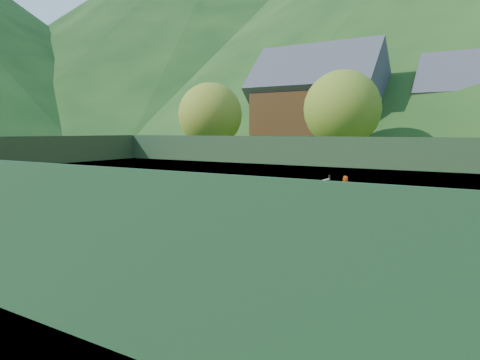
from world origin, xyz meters
The scene contains 32 objects.
ground centered at (0.00, 0.00, 0.00)m, with size 400.00×400.00×0.00m, color #305219.
clay_court centered at (0.00, 0.00, 0.01)m, with size 40.00×24.00×0.02m, color #BD411E.
mountain_far_left centered at (-90.00, 150.00, 50.00)m, with size 260.00×260.00×100.00m, color black.
coach centered at (-1.41, -3.14, 0.81)m, with size 0.58×0.38×1.59m, color #193DA7.
student_a centered at (0.80, 1.57, 0.69)m, with size 0.65×0.50×1.33m, color orange.
student_b centered at (2.07, 2.15, 0.78)m, with size 0.89×0.37×1.53m, color orange.
student_c centered at (5.98, 1.17, 0.70)m, with size 0.67×0.43×1.36m, color orange.
tennis_ball_0 centered at (3.88, -1.21, 0.05)m, with size 0.07×0.07×0.07m, color #CBDF25.
tennis_ball_1 centered at (-1.44, -7.37, 0.05)m, with size 0.07×0.07×0.07m, color #CBDF25.
tennis_ball_2 centered at (0.28, -1.29, 0.05)m, with size 0.07×0.07×0.07m, color #CBDF25.
tennis_ball_3 centered at (5.41, -6.67, 0.05)m, with size 0.07×0.07×0.07m, color #CBDF25.
tennis_ball_4 centered at (4.86, -5.43, 0.05)m, with size 0.07×0.07×0.07m, color #CBDF25.
tennis_ball_5 centered at (-1.35, -3.96, 0.05)m, with size 0.07×0.07×0.07m, color #CBDF25.
tennis_ball_6 centered at (-9.09, -4.85, 0.05)m, with size 0.07×0.07×0.07m, color #CBDF25.
tennis_ball_7 centered at (-8.54, -2.39, 0.05)m, with size 0.07×0.07×0.07m, color #CBDF25.
tennis_ball_9 centered at (2.67, -3.77, 0.05)m, with size 0.07×0.07×0.07m, color #CBDF25.
tennis_ball_10 centered at (-4.44, -8.44, 0.05)m, with size 0.07×0.07×0.07m, color #CBDF25.
tennis_ball_12 centered at (-3.69, -6.79, 0.05)m, with size 0.07×0.07×0.07m, color #CBDF25.
tennis_ball_13 centered at (0.96, -8.78, 0.05)m, with size 0.07×0.07×0.07m, color #CBDF25.
tennis_ball_14 centered at (2.42, -4.60, 0.05)m, with size 0.07×0.07×0.07m, color #CBDF25.
tennis_ball_15 centered at (3.58, -6.08, 0.05)m, with size 0.07×0.07×0.07m, color #CBDF25.
tennis_ball_16 centered at (3.50, -4.63, 0.05)m, with size 0.07×0.07×0.07m, color #CBDF25.
tennis_ball_17 centered at (-2.57, -5.77, 0.05)m, with size 0.07×0.07×0.07m, color #CBDF25.
tennis_ball_18 centered at (-7.14, -5.48, 0.05)m, with size 0.07×0.07×0.07m, color #CBDF25.
tennis_ball_19 centered at (-7.40, -4.33, 0.05)m, with size 0.07×0.07×0.07m, color #CBDF25.
court_lines centered at (0.00, 0.00, 0.02)m, with size 23.83×11.03×0.00m.
tennis_net centered at (0.00, 0.00, 0.52)m, with size 0.10×12.07×1.10m.
perimeter_fence centered at (0.00, 0.00, 1.27)m, with size 40.40×24.24×3.00m.
ball_hopper centered at (-8.21, -4.27, 0.77)m, with size 0.57×0.57×1.00m.
chalet_left centered at (-10.00, 30.00, 5.65)m, with size 13.80×9.93×12.92m.
tree_a centered at (-16.00, 18.00, 4.87)m, with size 6.00×6.00×7.88m.
tree_b centered at (-4.00, 20.00, 5.19)m, with size 6.40×6.40×8.40m.
Camera 1 is at (7.47, -15.05, 3.39)m, focal length 32.00 mm.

